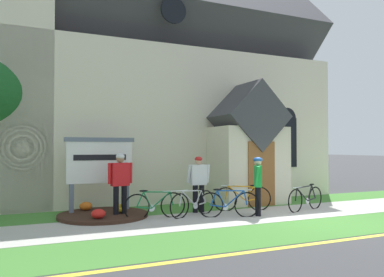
# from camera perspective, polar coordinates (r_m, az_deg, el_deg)

# --- Properties ---
(ground) EXTENTS (140.00, 140.00, 0.00)m
(ground) POSITION_cam_1_polar(r_m,az_deg,el_deg) (13.88, 7.57, -9.22)
(ground) COLOR #3D3D3F
(sidewalk_slab) EXTENTS (32.00, 2.20, 0.01)m
(sidewalk_slab) POSITION_cam_1_polar(r_m,az_deg,el_deg) (10.45, 3.04, -11.80)
(sidewalk_slab) COLOR #B7B5AD
(sidewalk_slab) RESTS_ON ground
(grass_verge) EXTENTS (32.00, 1.94, 0.01)m
(grass_verge) POSITION_cam_1_polar(r_m,az_deg,el_deg) (8.69, 9.41, -13.93)
(grass_verge) COLOR #427F33
(grass_verge) RESTS_ON ground
(church_lawn) EXTENTS (24.00, 1.82, 0.01)m
(church_lawn) POSITION_cam_1_polar(r_m,az_deg,el_deg) (12.25, -1.29, -10.26)
(church_lawn) COLOR #427F33
(church_lawn) RESTS_ON ground
(curb_paint_stripe) EXTENTS (28.00, 0.16, 0.01)m
(curb_paint_stripe) POSITION_cam_1_polar(r_m,az_deg,el_deg) (7.81, 14.09, -15.38)
(curb_paint_stripe) COLOR yellow
(curb_paint_stripe) RESTS_ON ground
(church_building) EXTENTS (14.10, 12.37, 14.22)m
(church_building) POSITION_cam_1_polar(r_m,az_deg,el_deg) (17.84, -9.76, 8.91)
(church_building) COLOR beige
(church_building) RESTS_ON ground
(church_sign) EXTENTS (1.97, 0.13, 2.19)m
(church_sign) POSITION_cam_1_polar(r_m,az_deg,el_deg) (11.30, -13.50, -3.63)
(church_sign) COLOR slate
(church_sign) RESTS_ON ground
(flower_bed) EXTENTS (2.43, 2.43, 0.34)m
(flower_bed) POSITION_cam_1_polar(r_m,az_deg,el_deg) (10.94, -13.09, -10.93)
(flower_bed) COLOR #382319
(flower_bed) RESTS_ON ground
(bicycle_green) EXTENTS (1.70, 0.13, 0.80)m
(bicycle_green) POSITION_cam_1_polar(r_m,az_deg,el_deg) (10.45, -5.53, -9.80)
(bicycle_green) COLOR black
(bicycle_green) RESTS_ON ground
(bicycle_blue) EXTENTS (1.61, 0.62, 0.80)m
(bicycle_blue) POSITION_cam_1_polar(r_m,az_deg,el_deg) (10.65, 5.45, -9.63)
(bicycle_blue) COLOR black
(bicycle_blue) RESTS_ON ground
(bicycle_white) EXTENTS (1.74, 0.51, 0.80)m
(bicycle_white) POSITION_cam_1_polar(r_m,az_deg,el_deg) (11.79, 7.54, -8.76)
(bicycle_white) COLOR black
(bicycle_white) RESTS_ON ground
(bicycle_red) EXTENTS (1.70, 0.55, 0.81)m
(bicycle_red) POSITION_cam_1_polar(r_m,az_deg,el_deg) (12.20, 16.53, -8.52)
(bicycle_red) COLOR black
(bicycle_red) RESTS_ON ground
(bicycle_yellow) EXTENTS (1.61, 0.64, 0.77)m
(bicycle_yellow) POSITION_cam_1_polar(r_m,az_deg,el_deg) (10.78, 0.18, -9.56)
(bicycle_yellow) COLOR black
(bicycle_yellow) RESTS_ON ground
(cyclist_in_blue_jersey) EXTENTS (0.64, 0.34, 1.64)m
(cyclist_in_blue_jersey) POSITION_cam_1_polar(r_m,az_deg,el_deg) (11.28, 0.97, -6.17)
(cyclist_in_blue_jersey) COLOR black
(cyclist_in_blue_jersey) RESTS_ON ground
(cyclist_in_orange_jersey) EXTENTS (0.44, 0.62, 1.63)m
(cyclist_in_orange_jersey) POSITION_cam_1_polar(r_m,az_deg,el_deg) (10.94, 9.75, -6.32)
(cyclist_in_orange_jersey) COLOR black
(cyclist_in_orange_jersey) RESTS_ON ground
(cyclist_in_red_jersey) EXTENTS (0.68, 0.32, 1.73)m
(cyclist_in_red_jersey) POSITION_cam_1_polar(r_m,az_deg,el_deg) (10.68, -10.62, -6.03)
(cyclist_in_red_jersey) COLOR black
(cyclist_in_red_jersey) RESTS_ON ground
(roadside_conifer) EXTENTS (3.52, 3.52, 7.09)m
(roadside_conifer) POSITION_cam_1_polar(r_m,az_deg,el_deg) (19.42, 12.76, 6.08)
(roadside_conifer) COLOR #3D2D1E
(roadside_conifer) RESTS_ON ground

